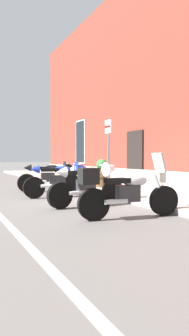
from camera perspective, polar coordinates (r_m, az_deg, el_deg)
The scene contains 8 objects.
ground_plane at distance 8.46m, azimuth 2.61°, elevation -5.98°, with size 140.00×140.00×0.00m, color #565451.
sidewalk at distance 9.26m, azimuth 10.50°, elevation -4.88°, with size 33.48×2.92×0.14m, color gray.
motorcycle_black_sport at distance 10.29m, azimuth -8.42°, elevation -1.36°, with size 0.62×2.18×1.06m.
motorcycle_blue_sport at distance 8.75m, azimuth -6.42°, elevation -1.93°, with size 0.62×2.13×1.06m.
motorcycle_white_sport at distance 7.15m, azimuth -0.74°, elevation -2.80°, with size 0.62×2.14×1.06m.
motorcycle_silver_touring at distance 5.66m, azimuth 5.92°, elevation -4.51°, with size 0.71×2.12×1.28m.
parking_sign at distance 9.89m, azimuth 2.71°, elevation 4.81°, with size 0.36×0.07×2.34m.
barrel_planter at distance 10.42m, azimuth 1.47°, elevation -1.34°, with size 0.59×0.59×0.99m.
Camera 1 is at (7.26, -4.17, 1.18)m, focal length 31.08 mm.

